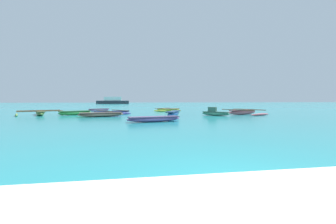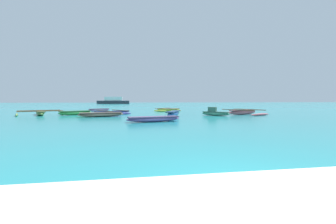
{
  "view_description": "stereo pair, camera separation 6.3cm",
  "coord_description": "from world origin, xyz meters",
  "px_view_note": "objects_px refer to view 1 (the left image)",
  "views": [
    {
      "loc": [
        -1.78,
        -2.69,
        1.41
      ],
      "look_at": [
        1.79,
        18.5,
        0.25
      ],
      "focal_mm": 24.0,
      "sensor_mm": 36.0,
      "label": 1
    },
    {
      "loc": [
        -1.72,
        -2.7,
        1.41
      ],
      "look_at": [
        1.79,
        18.5,
        0.25
      ],
      "focal_mm": 24.0,
      "sensor_mm": 36.0,
      "label": 2
    }
  ],
  "objects_px": {
    "distant_ferry": "(113,101)",
    "moored_boat_9": "(101,114)",
    "moored_boat_1": "(173,114)",
    "moored_boat_8": "(243,112)",
    "moored_boat_4": "(168,110)",
    "moored_boat_3": "(99,110)",
    "moored_boat_2": "(215,113)",
    "moored_boat_5": "(75,113)",
    "moored_boat_6": "(40,113)",
    "moored_boat_0": "(112,112)",
    "moored_boat_7": "(154,119)"
  },
  "relations": [
    {
      "from": "moored_boat_5",
      "to": "moored_boat_9",
      "type": "bearing_deg",
      "value": -78.61
    },
    {
      "from": "moored_boat_5",
      "to": "moored_boat_6",
      "type": "relative_size",
      "value": 0.63
    },
    {
      "from": "moored_boat_8",
      "to": "moored_boat_1",
      "type": "bearing_deg",
      "value": 169.22
    },
    {
      "from": "moored_boat_6",
      "to": "moored_boat_8",
      "type": "bearing_deg",
      "value": 59.32
    },
    {
      "from": "moored_boat_3",
      "to": "moored_boat_6",
      "type": "xyz_separation_m",
      "value": [
        -4.53,
        -5.66,
        -0.01
      ]
    },
    {
      "from": "moored_boat_2",
      "to": "moored_boat_9",
      "type": "relative_size",
      "value": 0.59
    },
    {
      "from": "moored_boat_3",
      "to": "moored_boat_6",
      "type": "height_order",
      "value": "moored_boat_6"
    },
    {
      "from": "moored_boat_2",
      "to": "moored_boat_4",
      "type": "xyz_separation_m",
      "value": [
        -2.9,
        8.44,
        -0.1
      ]
    },
    {
      "from": "moored_boat_1",
      "to": "moored_boat_9",
      "type": "xyz_separation_m",
      "value": [
        -5.93,
        1.15,
        -0.07
      ]
    },
    {
      "from": "moored_boat_9",
      "to": "distant_ferry",
      "type": "relative_size",
      "value": 0.34
    },
    {
      "from": "moored_boat_8",
      "to": "distant_ferry",
      "type": "height_order",
      "value": "distant_ferry"
    },
    {
      "from": "moored_boat_5",
      "to": "moored_boat_7",
      "type": "xyz_separation_m",
      "value": [
        6.59,
        -7.74,
        -0.02
      ]
    },
    {
      "from": "moored_boat_3",
      "to": "moored_boat_4",
      "type": "xyz_separation_m",
      "value": [
        8.33,
        -0.65,
        -0.03
      ]
    },
    {
      "from": "moored_boat_5",
      "to": "moored_boat_8",
      "type": "distance_m",
      "value": 15.93
    },
    {
      "from": "moored_boat_0",
      "to": "moored_boat_7",
      "type": "relative_size",
      "value": 1.28
    },
    {
      "from": "moored_boat_1",
      "to": "moored_boat_3",
      "type": "height_order",
      "value": "moored_boat_1"
    },
    {
      "from": "moored_boat_7",
      "to": "moored_boat_9",
      "type": "bearing_deg",
      "value": 116.14
    },
    {
      "from": "moored_boat_7",
      "to": "distant_ferry",
      "type": "height_order",
      "value": "distant_ferry"
    },
    {
      "from": "moored_boat_8",
      "to": "moored_boat_5",
      "type": "bearing_deg",
      "value": 147.35
    },
    {
      "from": "moored_boat_8",
      "to": "moored_boat_3",
      "type": "bearing_deg",
      "value": 125.48
    },
    {
      "from": "moored_boat_4",
      "to": "moored_boat_5",
      "type": "distance_m",
      "value": 11.07
    },
    {
      "from": "moored_boat_3",
      "to": "moored_boat_8",
      "type": "bearing_deg",
      "value": -60.77
    },
    {
      "from": "moored_boat_5",
      "to": "moored_boat_3",
      "type": "bearing_deg",
      "value": 44.28
    },
    {
      "from": "moored_boat_1",
      "to": "distant_ferry",
      "type": "xyz_separation_m",
      "value": [
        -9.74,
        65.1,
        0.74
      ]
    },
    {
      "from": "moored_boat_9",
      "to": "moored_boat_0",
      "type": "bearing_deg",
      "value": 70.04
    },
    {
      "from": "moored_boat_9",
      "to": "moored_boat_8",
      "type": "bearing_deg",
      "value": -9.22
    },
    {
      "from": "distant_ferry",
      "to": "moored_boat_1",
      "type": "bearing_deg",
      "value": -81.49
    },
    {
      "from": "moored_boat_7",
      "to": "moored_boat_4",
      "type": "bearing_deg",
      "value": 65.09
    },
    {
      "from": "moored_boat_5",
      "to": "distant_ferry",
      "type": "relative_size",
      "value": 0.25
    },
    {
      "from": "moored_boat_1",
      "to": "moored_boat_2",
      "type": "bearing_deg",
      "value": -54.62
    },
    {
      "from": "moored_boat_0",
      "to": "distant_ferry",
      "type": "xyz_separation_m",
      "value": [
        -4.37,
        59.7,
        0.86
      ]
    },
    {
      "from": "moored_boat_6",
      "to": "moored_boat_7",
      "type": "height_order",
      "value": "moored_boat_6"
    },
    {
      "from": "moored_boat_3",
      "to": "distant_ferry",
      "type": "relative_size",
      "value": 0.22
    },
    {
      "from": "moored_boat_1",
      "to": "moored_boat_4",
      "type": "xyz_separation_m",
      "value": [
        1.05,
        9.27,
        -0.1
      ]
    },
    {
      "from": "moored_boat_0",
      "to": "moored_boat_1",
      "type": "bearing_deg",
      "value": -74.89
    },
    {
      "from": "moored_boat_4",
      "to": "moored_boat_1",
      "type": "bearing_deg",
      "value": -48.59
    },
    {
      "from": "moored_boat_1",
      "to": "moored_boat_2",
      "type": "xyz_separation_m",
      "value": [
        3.95,
        0.83,
        -0.0
      ]
    },
    {
      "from": "moored_boat_1",
      "to": "moored_boat_5",
      "type": "height_order",
      "value": "moored_boat_1"
    },
    {
      "from": "moored_boat_3",
      "to": "moored_boat_7",
      "type": "xyz_separation_m",
      "value": [
        5.24,
        -13.79,
        -0.01
      ]
    },
    {
      "from": "moored_boat_2",
      "to": "moored_boat_3",
      "type": "xyz_separation_m",
      "value": [
        -11.23,
        9.09,
        -0.07
      ]
    },
    {
      "from": "moored_boat_3",
      "to": "moored_boat_4",
      "type": "relative_size",
      "value": 0.69
    },
    {
      "from": "distant_ferry",
      "to": "moored_boat_9",
      "type": "bearing_deg",
      "value": -86.6
    },
    {
      "from": "moored_boat_1",
      "to": "moored_boat_9",
      "type": "height_order",
      "value": "moored_boat_1"
    },
    {
      "from": "moored_boat_7",
      "to": "distant_ferry",
      "type": "bearing_deg",
      "value": 84.67
    },
    {
      "from": "moored_boat_0",
      "to": "moored_boat_5",
      "type": "relative_size",
      "value": 1.62
    },
    {
      "from": "moored_boat_2",
      "to": "distant_ferry",
      "type": "distance_m",
      "value": 65.71
    },
    {
      "from": "moored_boat_2",
      "to": "moored_boat_3",
      "type": "height_order",
      "value": "moored_boat_2"
    },
    {
      "from": "moored_boat_1",
      "to": "moored_boat_4",
      "type": "bearing_deg",
      "value": 17.0
    },
    {
      "from": "moored_boat_6",
      "to": "moored_boat_1",
      "type": "bearing_deg",
      "value": 46.63
    },
    {
      "from": "moored_boat_9",
      "to": "moored_boat_3",
      "type": "bearing_deg",
      "value": 86.33
    }
  ]
}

